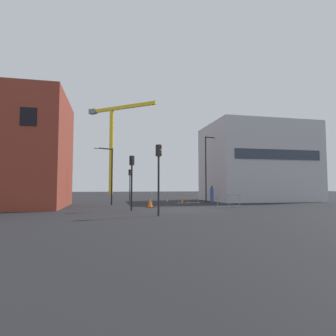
% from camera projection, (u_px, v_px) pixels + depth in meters
% --- Properties ---
extents(ground, '(160.00, 160.00, 0.00)m').
position_uv_depth(ground, '(185.00, 210.00, 21.09)').
color(ground, black).
extents(brick_building, '(10.16, 8.87, 9.41)m').
position_uv_depth(brick_building, '(3.00, 151.00, 23.35)').
color(brick_building, brown).
rests_on(brick_building, ground).
extents(office_block, '(12.46, 9.31, 9.48)m').
position_uv_depth(office_block, '(257.00, 163.00, 35.45)').
color(office_block, '#B7B7BC').
rests_on(office_block, ground).
extents(construction_crane, '(14.75, 11.59, 20.27)m').
position_uv_depth(construction_crane, '(113.00, 134.00, 64.23)').
color(construction_crane, yellow).
rests_on(construction_crane, ground).
extents(streetlamp_tall, '(1.50, 0.29, 7.59)m').
position_uv_depth(streetlamp_tall, '(207.00, 164.00, 32.41)').
color(streetlamp_tall, black).
rests_on(streetlamp_tall, ground).
extents(streetlamp_short, '(1.78, 0.96, 5.47)m').
position_uv_depth(streetlamp_short, '(109.00, 170.00, 26.96)').
color(streetlamp_short, black).
rests_on(streetlamp_short, ground).
extents(traffic_light_corner, '(0.37, 0.37, 4.01)m').
position_uv_depth(traffic_light_corner, '(132.00, 174.00, 20.53)').
color(traffic_light_corner, black).
rests_on(traffic_light_corner, ground).
extents(traffic_light_median, '(0.36, 0.37, 4.27)m').
position_uv_depth(traffic_light_median, '(159.00, 168.00, 16.79)').
color(traffic_light_median, '#232326').
rests_on(traffic_light_median, ground).
extents(traffic_light_far, '(0.39, 0.35, 3.79)m').
position_uv_depth(traffic_light_far, '(130.00, 180.00, 33.28)').
color(traffic_light_far, '#232326').
rests_on(traffic_light_far, ground).
extents(pedestrian_walking, '(0.34, 0.34, 1.83)m').
position_uv_depth(pedestrian_walking, '(212.00, 193.00, 27.98)').
color(pedestrian_walking, '#33519E').
rests_on(pedestrian_walking, ground).
extents(safety_barrier_mid_span, '(2.31, 0.33, 1.08)m').
position_uv_depth(safety_barrier_mid_span, '(229.00, 201.00, 23.30)').
color(safety_barrier_mid_span, gray).
rests_on(safety_barrier_mid_span, ground).
extents(safety_barrier_right_run, '(0.39, 2.24, 1.08)m').
position_uv_depth(safety_barrier_right_run, '(167.00, 197.00, 32.15)').
color(safety_barrier_right_run, '#B2B5BA').
rests_on(safety_barrier_right_run, ground).
extents(safety_barrier_rear, '(2.48, 0.30, 1.08)m').
position_uv_depth(safety_barrier_rear, '(188.00, 198.00, 28.62)').
color(safety_barrier_rear, '#9EA0A5').
rests_on(safety_barrier_rear, ground).
extents(safety_barrier_left_run, '(0.19, 2.15, 1.08)m').
position_uv_depth(safety_barrier_left_run, '(151.00, 198.00, 28.94)').
color(safety_barrier_left_run, '#B2B5BA').
rests_on(safety_barrier_left_run, ground).
extents(traffic_cone_striped, '(0.67, 0.67, 0.68)m').
position_uv_depth(traffic_cone_striped, '(150.00, 203.00, 23.86)').
color(traffic_cone_striped, black).
rests_on(traffic_cone_striped, ground).
extents(traffic_cone_on_verge, '(0.46, 0.46, 0.46)m').
position_uv_depth(traffic_cone_on_verge, '(182.00, 201.00, 30.97)').
color(traffic_cone_on_verge, black).
rests_on(traffic_cone_on_verge, ground).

